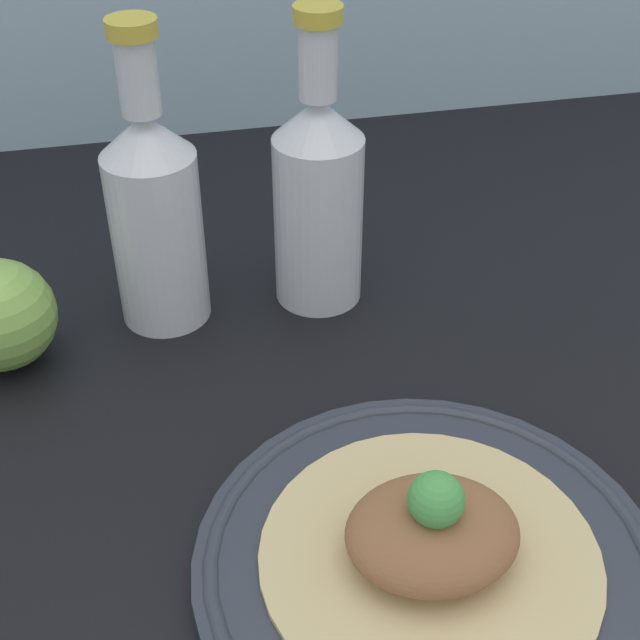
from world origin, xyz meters
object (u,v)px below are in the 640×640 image
Objects in this scene: plate at (429,564)px; cider_bottle_left at (155,212)px; plated_food at (432,538)px; cider_bottle_right at (318,194)px.

cider_bottle_left is (-12.78, 29.35, 8.52)cm from plate.
plated_food is at bearing -66.46° from cider_bottle_left.
plated_food reaches higher than plate.
cider_bottle_right reaches higher than plated_food.
cider_bottle_left is 1.00× the size of cider_bottle_right.
cider_bottle_right is (-0.13, 29.35, 8.52)cm from plate.
plate is at bearing -89.75° from cider_bottle_right.
cider_bottle_right is (-0.13, 29.35, 6.23)cm from plated_food.
plate is at bearing -66.46° from cider_bottle_left.
plate is 33.12cm from cider_bottle_left.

